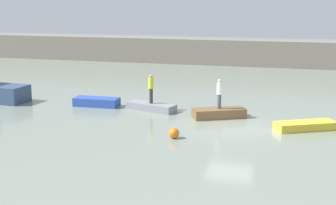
% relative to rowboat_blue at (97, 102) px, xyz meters
% --- Properties ---
extents(ground_plane, '(120.00, 120.00, 0.00)m').
position_rel_rowboat_blue_xyz_m(ground_plane, '(9.08, -3.11, -0.27)').
color(ground_plane, gray).
extents(embankment_wall, '(80.00, 1.20, 2.60)m').
position_rel_rowboat_blue_xyz_m(embankment_wall, '(9.08, 21.21, 1.03)').
color(embankment_wall, gray).
rests_on(embankment_wall, ground_plane).
extents(rowboat_blue, '(2.90, 1.18, 0.54)m').
position_rel_rowboat_blue_xyz_m(rowboat_blue, '(0.00, 0.00, 0.00)').
color(rowboat_blue, '#2B4CAD').
rests_on(rowboat_blue, ground_plane).
extents(rowboat_grey, '(3.30, 1.86, 0.44)m').
position_rel_rowboat_blue_xyz_m(rowboat_grey, '(3.72, -0.20, -0.05)').
color(rowboat_grey, gray).
rests_on(rowboat_grey, ground_plane).
extents(rowboat_brown, '(3.17, 2.35, 0.54)m').
position_rel_rowboat_blue_xyz_m(rowboat_brown, '(8.07, -0.95, 0.00)').
color(rowboat_brown, brown).
rests_on(rowboat_brown, ground_plane).
extents(rowboat_yellow, '(3.36, 2.48, 0.42)m').
position_rel_rowboat_blue_xyz_m(rowboat_yellow, '(12.90, -2.28, -0.06)').
color(rowboat_yellow, gold).
rests_on(rowboat_yellow, ground_plane).
extents(person_hiviz_shirt, '(0.32, 0.32, 1.79)m').
position_rel_rowboat_blue_xyz_m(person_hiviz_shirt, '(3.72, -0.20, 1.17)').
color(person_hiviz_shirt, '#38332D').
rests_on(person_hiviz_shirt, rowboat_grey).
extents(person_white_shirt, '(0.32, 0.32, 1.73)m').
position_rel_rowboat_blue_xyz_m(person_white_shirt, '(8.07, -0.95, 1.23)').
color(person_white_shirt, '#4C4C56').
rests_on(person_white_shirt, rowboat_brown).
extents(mooring_buoy, '(0.53, 0.53, 0.53)m').
position_rel_rowboat_blue_xyz_m(mooring_buoy, '(6.66, -5.72, -0.01)').
color(mooring_buoy, orange).
rests_on(mooring_buoy, ground_plane).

